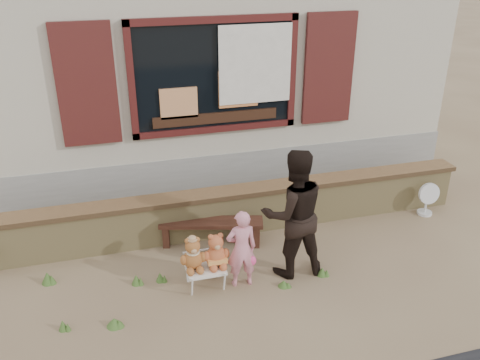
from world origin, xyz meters
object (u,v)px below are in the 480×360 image
object	(u,v)px
teddy_bear_left	(193,253)
folding_chair	(205,268)
child	(241,249)
teddy_bear_right	(216,249)
adult	(293,214)
bench	(211,227)

from	to	relation	value
teddy_bear_left	folding_chair	bearing A→B (deg)	0.00
teddy_bear_left	child	xyz separation A→B (m)	(0.57, -0.08, 0.01)
teddy_bear_right	child	world-z (taller)	child
teddy_bear_right	child	xyz separation A→B (m)	(0.29, -0.08, 0.00)
folding_chair	adult	bearing A→B (deg)	0.84
folding_chair	adult	xyz separation A→B (m)	(1.12, 0.01, 0.58)
teddy_bear_right	child	bearing A→B (deg)	-15.35
teddy_bear_right	adult	bearing A→B (deg)	0.96
bench	child	world-z (taller)	child
teddy_bear_right	adult	xyz separation A→B (m)	(0.98, 0.01, 0.33)
child	adult	size ratio (longest dim) A/B	0.61
folding_chair	bench	bearing A→B (deg)	72.81
bench	teddy_bear_right	distance (m)	0.96
adult	child	bearing A→B (deg)	9.35
folding_chair	teddy_bear_right	bearing A→B (deg)	-0.00
child	adult	bearing A→B (deg)	-169.63
folding_chair	teddy_bear_right	distance (m)	0.28
teddy_bear_left	child	size ratio (longest dim) A/B	0.42
child	teddy_bear_left	bearing A→B (deg)	-5.75
bench	teddy_bear_left	size ratio (longest dim) A/B	3.35
bench	adult	bearing A→B (deg)	-31.84
teddy_bear_right	adult	size ratio (longest dim) A/B	0.26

